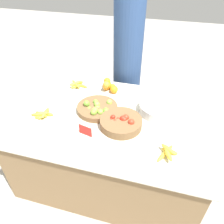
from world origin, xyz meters
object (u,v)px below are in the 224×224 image
object	(u,v)px
tomato_basket	(121,122)
price_sign	(85,131)
lime_bowl	(97,108)
metal_bowl	(159,108)
vendor_person	(127,64)

from	to	relation	value
tomato_basket	price_sign	size ratio (longest dim) A/B	3.02
lime_bowl	tomato_basket	world-z (taller)	tomato_basket
lime_bowl	metal_bowl	size ratio (longest dim) A/B	1.04
metal_bowl	vendor_person	world-z (taller)	vendor_person
metal_bowl	vendor_person	xyz separation A→B (m)	(-0.44, 0.68, 0.06)
tomato_basket	metal_bowl	distance (m)	0.39
price_sign	vendor_person	world-z (taller)	vendor_person
lime_bowl	vendor_person	world-z (taller)	vendor_person
price_sign	vendor_person	bearing A→B (deg)	98.81
lime_bowl	price_sign	world-z (taller)	lime_bowl
vendor_person	price_sign	bearing A→B (deg)	-94.26
lime_bowl	metal_bowl	distance (m)	0.55
tomato_basket	price_sign	xyz separation A→B (m)	(-0.24, -0.18, 0.01)
price_sign	vendor_person	distance (m)	1.13
metal_bowl	lime_bowl	bearing A→B (deg)	-166.29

